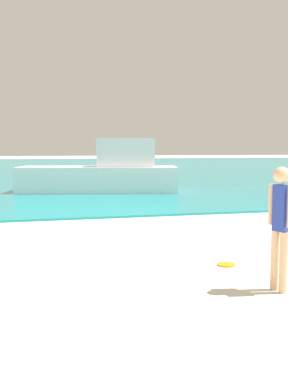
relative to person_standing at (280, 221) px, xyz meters
The scene contains 4 objects.
water 36.04m from the person_standing, 92.13° to the left, with size 160.00×60.00×0.06m, color teal.
person_standing is the anchor object (origin of this frame).
frisbee 1.53m from the person_standing, 95.25° to the left, with size 0.27×0.27×0.03m, color orange.
boat_near 12.28m from the person_standing, 91.17° to the left, with size 6.36×3.25×2.07m.
Camera 1 is at (-1.53, 2.74, 1.76)m, focal length 41.14 mm.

